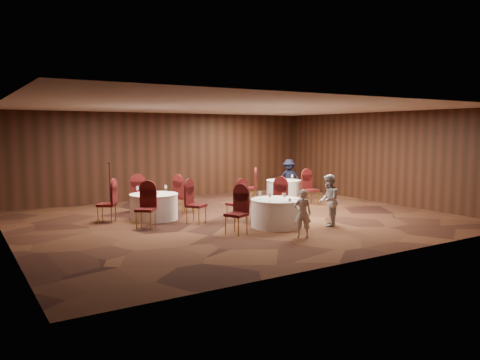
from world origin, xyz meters
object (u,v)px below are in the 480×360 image
woman_b (329,200)px  man_c (289,177)px  table_right (284,190)px  table_left (154,206)px  woman_a (303,213)px  mic_stand (110,194)px  table_main (277,213)px

woman_b → man_c: (2.76, 5.26, 0.03)m
table_right → man_c: bearing=43.4°
table_left → man_c: man_c is taller
woman_a → woman_b: woman_b is taller
mic_stand → woman_a: (2.54, -7.10, 0.16)m
table_main → man_c: size_ratio=0.97×
table_left → table_right: size_ratio=1.08×
woman_a → table_left: bearing=-31.1°
table_left → mic_stand: bearing=96.6°
table_left → mic_stand: size_ratio=0.93×
table_main → man_c: (3.99, 4.62, 0.34)m
table_left → mic_stand: mic_stand is taller
mic_stand → man_c: 6.84m
woman_b → mic_stand: bearing=-101.3°
mic_stand → table_right: bearing=-19.4°
table_right → woman_a: 6.02m
mic_stand → woman_a: mic_stand is taller
table_main → table_left: same height
table_left → woman_a: 4.56m
table_right → woman_b: woman_b is taller
table_right → mic_stand: (-5.81, 2.05, 0.04)m
woman_a → man_c: man_c is taller
mic_stand → woman_a: size_ratio=1.28×
table_left → table_right: 5.55m
table_main → woman_b: 1.42m
table_right → woman_b: size_ratio=0.92×
table_right → woman_a: bearing=-122.9°
mic_stand → woman_b: (3.97, -6.43, 0.27)m
table_main → table_left: 3.60m
woman_b → man_c: 5.93m
woman_a → man_c: size_ratio=0.80×
table_right → man_c: size_ratio=0.88×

